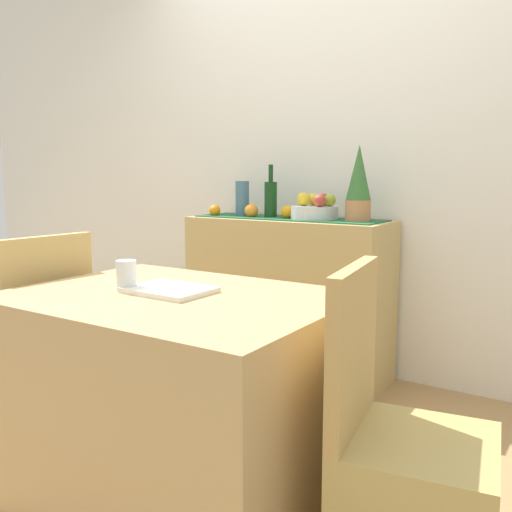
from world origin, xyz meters
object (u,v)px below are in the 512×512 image
(wine_bottle, at_px, (271,198))
(dining_table, at_px, (177,399))
(coffee_cup, at_px, (126,276))
(open_book, at_px, (169,290))
(chair_by_corner, at_px, (409,503))
(sideboard_console, at_px, (288,297))
(chair_near_window, at_px, (31,381))
(fruit_bowl, at_px, (314,212))
(potted_plant, at_px, (359,184))
(ceramic_vase, at_px, (242,199))

(wine_bottle, xyz_separation_m, dining_table, (0.43, -1.33, -0.63))
(wine_bottle, xyz_separation_m, coffee_cup, (0.25, -1.37, -0.21))
(dining_table, distance_m, open_book, 0.38)
(coffee_cup, bearing_deg, wine_bottle, 100.47)
(open_book, distance_m, chair_by_corner, 0.98)
(dining_table, xyz_separation_m, chair_by_corner, (0.82, -0.00, -0.10))
(sideboard_console, bearing_deg, chair_near_window, -110.68)
(sideboard_console, xyz_separation_m, wine_bottle, (-0.12, -0.00, 0.56))
(chair_by_corner, bearing_deg, sideboard_console, 130.49)
(fruit_bowl, xyz_separation_m, open_book, (0.12, -1.31, -0.19))
(fruit_bowl, relative_size, potted_plant, 0.65)
(wine_bottle, xyz_separation_m, open_book, (0.40, -1.31, -0.26))
(wine_bottle, bearing_deg, chair_by_corner, -46.73)
(fruit_bowl, relative_size, wine_bottle, 0.86)
(sideboard_console, height_order, dining_table, sideboard_console)
(sideboard_console, relative_size, ceramic_vase, 5.55)
(chair_near_window, bearing_deg, potted_plant, 55.41)
(open_book, bearing_deg, coffee_cup, -156.42)
(ceramic_vase, distance_m, chair_near_window, 1.53)
(potted_plant, bearing_deg, sideboard_console, 180.00)
(dining_table, relative_size, coffee_cup, 10.39)
(wine_bottle, height_order, ceramic_vase, wine_bottle)
(ceramic_vase, height_order, chair_near_window, ceramic_vase)
(ceramic_vase, relative_size, potted_plant, 0.52)
(coffee_cup, bearing_deg, potted_plant, 78.54)
(potted_plant, xyz_separation_m, chair_by_corner, (0.72, -1.33, -0.83))
(dining_table, distance_m, coffee_cup, 0.46)
(sideboard_console, xyz_separation_m, fruit_bowl, (0.16, 0.00, 0.49))
(dining_table, bearing_deg, sideboard_console, 103.43)
(coffee_cup, distance_m, chair_by_corner, 1.13)
(dining_table, bearing_deg, fruit_bowl, 96.63)
(open_book, relative_size, coffee_cup, 2.63)
(ceramic_vase, distance_m, dining_table, 1.60)
(ceramic_vase, bearing_deg, potted_plant, -0.00)
(coffee_cup, xyz_separation_m, chair_by_corner, (1.00, 0.04, -0.53))
(coffee_cup, bearing_deg, ceramic_vase, 108.14)
(dining_table, relative_size, chair_near_window, 1.23)
(dining_table, xyz_separation_m, coffee_cup, (-0.18, -0.04, 0.42))
(sideboard_console, relative_size, potted_plant, 2.91)
(sideboard_console, distance_m, open_book, 1.37)
(dining_table, xyz_separation_m, chair_near_window, (-0.82, -0.00, -0.10))
(potted_plant, bearing_deg, wine_bottle, 180.00)
(wine_bottle, distance_m, chair_near_window, 1.57)
(chair_by_corner, bearing_deg, potted_plant, 118.45)
(wine_bottle, height_order, coffee_cup, wine_bottle)
(fruit_bowl, distance_m, ceramic_vase, 0.48)
(wine_bottle, bearing_deg, potted_plant, 0.00)
(sideboard_console, bearing_deg, wine_bottle, -180.00)
(fruit_bowl, distance_m, wine_bottle, 0.29)
(potted_plant, distance_m, open_book, 1.36)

